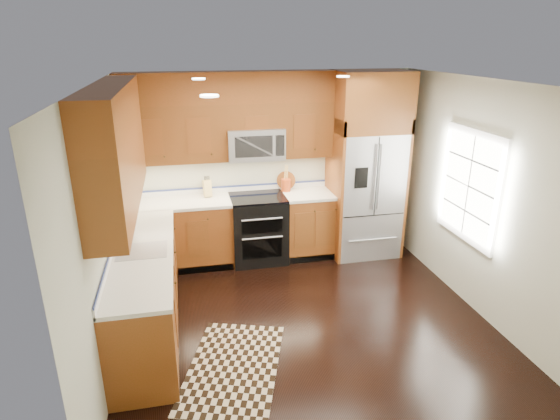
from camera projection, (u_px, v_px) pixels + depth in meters
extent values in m
plane|color=black|center=(305.00, 320.00, 5.27)|extent=(4.00, 4.00, 0.00)
cube|color=beige|center=(271.00, 165.00, 6.66)|extent=(4.00, 0.02, 2.60)
cube|color=beige|center=(104.00, 228.00, 4.43)|extent=(0.02, 4.00, 2.60)
cube|color=beige|center=(481.00, 199.00, 5.22)|extent=(0.02, 4.00, 2.60)
cube|color=white|center=(470.00, 186.00, 5.36)|extent=(0.04, 1.10, 1.30)
cube|color=white|center=(469.00, 186.00, 5.36)|extent=(0.02, 0.95, 1.15)
cube|color=brown|center=(181.00, 235.00, 6.42)|extent=(1.37, 0.60, 0.90)
cube|color=brown|center=(308.00, 225.00, 6.77)|extent=(0.72, 0.60, 0.90)
cube|color=brown|center=(147.00, 293.00, 4.96)|extent=(0.60, 2.40, 0.90)
cube|color=white|center=(234.00, 199.00, 6.40)|extent=(2.85, 0.62, 0.04)
cube|color=white|center=(142.00, 253.00, 4.80)|extent=(0.62, 2.40, 0.04)
cube|color=brown|center=(230.00, 132.00, 6.21)|extent=(2.85, 0.33, 0.75)
cube|color=brown|center=(118.00, 168.00, 4.46)|extent=(0.33, 2.40, 0.75)
cube|color=brown|center=(229.00, 87.00, 6.02)|extent=(2.85, 0.33, 0.40)
cube|color=brown|center=(111.00, 107.00, 4.27)|extent=(0.33, 2.40, 0.40)
cube|color=black|center=(258.00, 229.00, 6.60)|extent=(0.76, 0.64, 0.92)
cube|color=black|center=(258.00, 197.00, 6.43)|extent=(0.76, 0.60, 0.02)
cube|color=black|center=(262.00, 227.00, 6.25)|extent=(0.55, 0.01, 0.18)
cube|color=black|center=(262.00, 249.00, 6.36)|extent=(0.55, 0.01, 0.28)
cylinder|color=#B2B2B7|center=(262.00, 219.00, 6.19)|extent=(0.55, 0.02, 0.02)
cylinder|color=#B2B2B7|center=(262.00, 238.00, 6.28)|extent=(0.55, 0.02, 0.02)
cube|color=#B2B2B7|center=(255.00, 143.00, 6.30)|extent=(0.76, 0.40, 0.42)
cube|color=black|center=(254.00, 147.00, 6.11)|extent=(0.50, 0.01, 0.28)
cube|color=#B2B2B7|center=(365.00, 193.00, 6.71)|extent=(0.90, 0.74, 1.80)
cube|color=black|center=(377.00, 177.00, 6.25)|extent=(0.01, 0.01, 1.08)
cube|color=black|center=(361.00, 178.00, 6.20)|extent=(0.18, 0.01, 0.28)
cube|color=brown|center=(334.00, 189.00, 6.59)|extent=(0.04, 0.74, 2.00)
cube|color=brown|center=(396.00, 185.00, 6.77)|extent=(0.04, 0.74, 2.00)
cube|color=brown|center=(371.00, 101.00, 6.27)|extent=(0.98, 0.74, 0.80)
cube|color=#B2B2B7|center=(142.00, 250.00, 4.79)|extent=(0.50, 0.42, 0.02)
cylinder|color=#B2B2B7|center=(122.00, 232.00, 4.91)|extent=(0.02, 0.02, 0.28)
torus|color=#B2B2B7|center=(120.00, 222.00, 4.79)|extent=(0.18, 0.02, 0.18)
cube|color=black|center=(234.00, 367.00, 4.52)|extent=(1.23, 1.59, 0.01)
cube|color=tan|center=(207.00, 188.00, 6.44)|extent=(0.12, 0.15, 0.23)
cylinder|color=#A53A14|center=(286.00, 185.00, 6.66)|extent=(0.17, 0.17, 0.18)
cylinder|color=brown|center=(286.00, 189.00, 6.77)|extent=(0.35, 0.35, 0.02)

